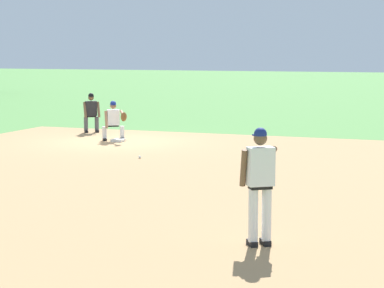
{
  "coord_description": "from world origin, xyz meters",
  "views": [
    {
      "loc": [
        -22.24,
        -10.91,
        3.05
      ],
      "look_at": [
        -7.86,
        -5.55,
        1.1
      ],
      "focal_mm": 70.0,
      "sensor_mm": 36.0,
      "label": 1
    }
  ],
  "objects_px": {
    "first_baseman": "(114,119)",
    "umpire": "(91,111)",
    "baseball": "(140,157)",
    "pitcher": "(260,179)",
    "first_base_bag": "(118,140)"
  },
  "relations": [
    {
      "from": "umpire",
      "to": "baseball",
      "type": "bearing_deg",
      "value": -140.9
    },
    {
      "from": "pitcher",
      "to": "umpire",
      "type": "height_order",
      "value": "pitcher"
    },
    {
      "from": "first_baseman",
      "to": "baseball",
      "type": "bearing_deg",
      "value": -144.14
    },
    {
      "from": "first_baseman",
      "to": "umpire",
      "type": "relative_size",
      "value": 0.92
    },
    {
      "from": "first_base_bag",
      "to": "first_baseman",
      "type": "height_order",
      "value": "first_baseman"
    },
    {
      "from": "baseball",
      "to": "first_baseman",
      "type": "xyz_separation_m",
      "value": [
        3.47,
        2.51,
        0.69
      ]
    },
    {
      "from": "first_base_bag",
      "to": "first_baseman",
      "type": "relative_size",
      "value": 0.28
    },
    {
      "from": "first_base_bag",
      "to": "first_baseman",
      "type": "xyz_separation_m",
      "value": [
        0.22,
        0.24,
        0.69
      ]
    },
    {
      "from": "baseball",
      "to": "pitcher",
      "type": "xyz_separation_m",
      "value": [
        -7.92,
        -5.65,
        1.02
      ]
    },
    {
      "from": "first_baseman",
      "to": "umpire",
      "type": "xyz_separation_m",
      "value": [
        1.96,
        1.9,
        0.06
      ]
    },
    {
      "from": "baseball",
      "to": "pitcher",
      "type": "relative_size",
      "value": 0.04
    },
    {
      "from": "pitcher",
      "to": "first_baseman",
      "type": "height_order",
      "value": "pitcher"
    },
    {
      "from": "baseball",
      "to": "first_base_bag",
      "type": "bearing_deg",
      "value": 34.87
    },
    {
      "from": "first_base_bag",
      "to": "pitcher",
      "type": "distance_m",
      "value": 13.74
    },
    {
      "from": "baseball",
      "to": "first_baseman",
      "type": "height_order",
      "value": "first_baseman"
    }
  ]
}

